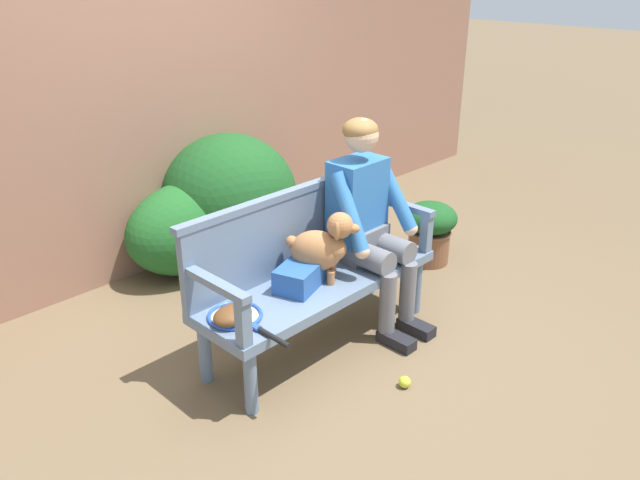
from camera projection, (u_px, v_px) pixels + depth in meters
name	position (u px, v px, depth m)	size (l,w,h in m)	color
ground_plane	(320.00, 342.00, 3.82)	(40.00, 40.00, 0.00)	brown
brick_garden_fence	(144.00, 118.00, 4.49)	(8.00, 0.30, 2.19)	#936651
hedge_bush_far_right	(230.00, 197.00, 4.78)	(1.03, 1.03, 0.96)	#194C1E
hedge_bush_mid_left	(193.00, 226.00, 4.60)	(1.06, 0.68, 0.69)	#1E5B23
garden_bench	(320.00, 288.00, 3.67)	(1.56, 0.51, 0.43)	slate
bench_backrest	(293.00, 229.00, 3.68)	(1.60, 0.06, 0.50)	slate
bench_armrest_left_end	(226.00, 300.00, 3.02)	(0.06, 0.51, 0.28)	slate
bench_armrest_right_end	(411.00, 217.00, 3.99)	(0.06, 0.51, 0.28)	slate
person_seated	(367.00, 218.00, 3.78)	(0.56, 0.65, 1.30)	black
dog_on_bench	(322.00, 246.00, 3.56)	(0.34, 0.40, 0.42)	#AD7042
tennis_racket	(238.00, 317.00, 3.24)	(0.29, 0.56, 0.03)	blue
baseball_glove	(233.00, 315.00, 3.19)	(0.22, 0.17, 0.09)	brown
sports_bag	(299.00, 277.00, 3.52)	(0.28, 0.20, 0.14)	#2856A3
tennis_ball	(405.00, 382.00, 3.41)	(0.07, 0.07, 0.07)	#CCDB33
potted_plant	(430.00, 229.00, 4.73)	(0.40, 0.40, 0.48)	brown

